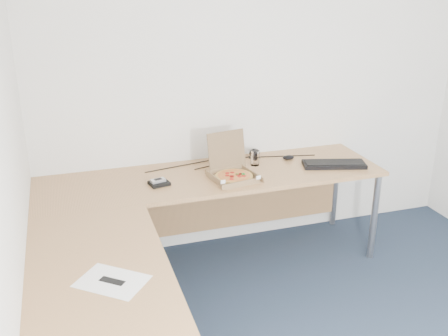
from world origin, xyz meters
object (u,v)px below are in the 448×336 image
object	(u,v)px
pizza_box	(233,174)
keyboard	(334,164)
desk	(183,209)
wallet	(159,183)
drinking_glass	(255,158)

from	to	relation	value
pizza_box	keyboard	size ratio (longest dim) A/B	0.74
desk	wallet	xyz separation A→B (m)	(-0.08, 0.36, 0.04)
pizza_box	wallet	world-z (taller)	pizza_box
drinking_glass	keyboard	distance (m)	0.60
pizza_box	wallet	distance (m)	0.53
pizza_box	drinking_glass	distance (m)	0.32
desk	wallet	world-z (taller)	wallet
keyboard	wallet	distance (m)	1.33
keyboard	wallet	bearing A→B (deg)	-166.04
drinking_glass	keyboard	xyz separation A→B (m)	(0.56, -0.21, -0.04)
desk	drinking_glass	bearing A→B (deg)	36.94
drinking_glass	wallet	world-z (taller)	drinking_glass
desk	keyboard	bearing A→B (deg)	14.03
keyboard	desk	bearing A→B (deg)	-149.98
desk	keyboard	world-z (taller)	keyboard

